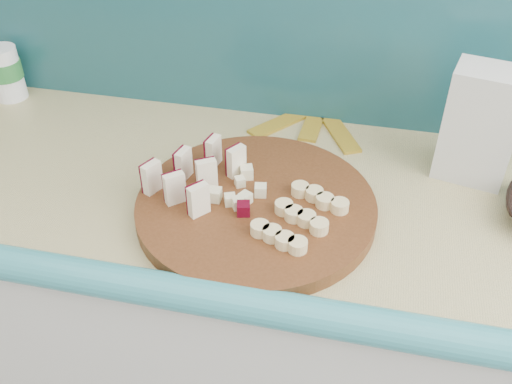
{
  "coord_description": "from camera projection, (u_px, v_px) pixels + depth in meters",
  "views": [
    {
      "loc": [
        0.35,
        0.63,
        1.59
      ],
      "look_at": [
        0.17,
        1.42,
        0.96
      ],
      "focal_mm": 40.0,
      "sensor_mm": 36.0,
      "label": 1
    }
  ],
  "objects": [
    {
      "name": "apple_chunks",
      "position": [
        244.0,
        190.0,
        1.04
      ],
      "size": [
        0.07,
        0.07,
        0.02
      ],
      "color": "#FFF6CB",
      "rests_on": "cutting_board"
    },
    {
      "name": "backsplash",
      "position": [
        260.0,
        7.0,
        1.2
      ],
      "size": [
        2.2,
        0.02,
        0.5
      ],
      "primitive_type": "cube",
      "color": "teal",
      "rests_on": "kitchen_counter"
    },
    {
      "name": "banana_peel",
      "position": [
        312.0,
        124.0,
        1.3
      ],
      "size": [
        0.26,
        0.22,
        0.01
      ],
      "rotation": [
        0.0,
        0.0,
        -0.23
      ],
      "color": "gold",
      "rests_on": "kitchen_counter"
    },
    {
      "name": "canister",
      "position": [
        6.0,
        72.0,
        1.36
      ],
      "size": [
        0.08,
        0.08,
        0.13
      ],
      "rotation": [
        0.0,
        0.0,
        0.09
      ],
      "color": "white",
      "rests_on": "kitchen_counter"
    },
    {
      "name": "flour_bag",
      "position": [
        480.0,
        125.0,
        1.08
      ],
      "size": [
        0.15,
        0.12,
        0.23
      ],
      "primitive_type": "cube",
      "rotation": [
        0.0,
        0.0,
        -0.23
      ],
      "color": "silver",
      "rests_on": "kitchen_counter"
    },
    {
      "name": "kitchen_counter",
      "position": [
        234.0,
        328.0,
        1.41
      ],
      "size": [
        2.2,
        0.63,
        0.91
      ],
      "color": "silver",
      "rests_on": "ground"
    },
    {
      "name": "apple_wedges",
      "position": [
        195.0,
        173.0,
        1.06
      ],
      "size": [
        0.17,
        0.19,
        0.06
      ],
      "color": "#FBECC9",
      "rests_on": "cutting_board"
    },
    {
      "name": "banana_slices",
      "position": [
        300.0,
        216.0,
        0.99
      ],
      "size": [
        0.16,
        0.19,
        0.02
      ],
      "color": "beige",
      "rests_on": "cutting_board"
    },
    {
      "name": "cutting_board",
      "position": [
        256.0,
        206.0,
        1.05
      ],
      "size": [
        0.58,
        0.58,
        0.03
      ],
      "primitive_type": "cylinder",
      "rotation": [
        0.0,
        0.0,
        -0.41
      ],
      "color": "#47240F",
      "rests_on": "kitchen_counter"
    }
  ]
}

